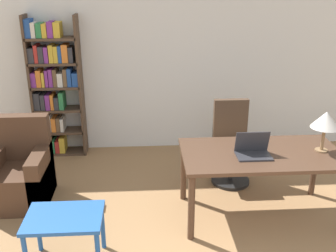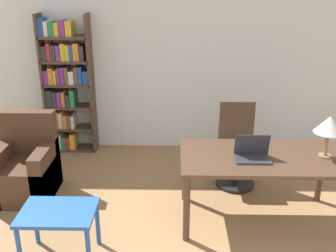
{
  "view_description": "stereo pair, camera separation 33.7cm",
  "coord_description": "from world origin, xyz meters",
  "px_view_note": "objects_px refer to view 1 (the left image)",
  "views": [
    {
      "loc": [
        -0.5,
        -1.24,
        2.55
      ],
      "look_at": [
        -0.25,
        2.71,
        1.02
      ],
      "focal_mm": 42.0,
      "sensor_mm": 36.0,
      "label": 1
    },
    {
      "loc": [
        -0.16,
        -1.25,
        2.55
      ],
      "look_at": [
        -0.25,
        2.71,
        1.02
      ],
      "focal_mm": 42.0,
      "sensor_mm": 36.0,
      "label": 2
    }
  ],
  "objects_px": {
    "desk": "(261,160)",
    "armchair": "(20,176)",
    "laptop": "(253,151)",
    "table_lamp": "(326,121)",
    "side_table_blue": "(65,223)",
    "bookshelf": "(54,87)",
    "office_chair": "(231,145)"
  },
  "relations": [
    {
      "from": "table_lamp",
      "to": "office_chair",
      "type": "bearing_deg",
      "value": 133.32
    },
    {
      "from": "desk",
      "to": "bookshelf",
      "type": "distance_m",
      "value": 3.16
    },
    {
      "from": "armchair",
      "to": "bookshelf",
      "type": "xyz_separation_m",
      "value": [
        0.19,
        1.35,
        0.71
      ]
    },
    {
      "from": "side_table_blue",
      "to": "armchair",
      "type": "relative_size",
      "value": 0.69
    },
    {
      "from": "office_chair",
      "to": "side_table_blue",
      "type": "distance_m",
      "value": 2.4
    },
    {
      "from": "table_lamp",
      "to": "armchair",
      "type": "height_order",
      "value": "table_lamp"
    },
    {
      "from": "desk",
      "to": "office_chair",
      "type": "relative_size",
      "value": 1.6
    },
    {
      "from": "laptop",
      "to": "side_table_blue",
      "type": "distance_m",
      "value": 2.01
    },
    {
      "from": "side_table_blue",
      "to": "office_chair",
      "type": "bearing_deg",
      "value": 39.51
    },
    {
      "from": "desk",
      "to": "side_table_blue",
      "type": "distance_m",
      "value": 2.12
    },
    {
      "from": "office_chair",
      "to": "bookshelf",
      "type": "distance_m",
      "value": 2.66
    },
    {
      "from": "side_table_blue",
      "to": "armchair",
      "type": "xyz_separation_m",
      "value": [
        -0.75,
        1.18,
        -0.12
      ]
    },
    {
      "from": "table_lamp",
      "to": "bookshelf",
      "type": "bearing_deg",
      "value": 150.22
    },
    {
      "from": "bookshelf",
      "to": "side_table_blue",
      "type": "bearing_deg",
      "value": -77.6
    },
    {
      "from": "office_chair",
      "to": "bookshelf",
      "type": "bearing_deg",
      "value": 157.58
    },
    {
      "from": "table_lamp",
      "to": "laptop",
      "type": "bearing_deg",
      "value": -175.11
    },
    {
      "from": "table_lamp",
      "to": "bookshelf",
      "type": "relative_size",
      "value": 0.22
    },
    {
      "from": "table_lamp",
      "to": "office_chair",
      "type": "xyz_separation_m",
      "value": [
        -0.79,
        0.84,
        -0.63
      ]
    },
    {
      "from": "table_lamp",
      "to": "side_table_blue",
      "type": "height_order",
      "value": "table_lamp"
    },
    {
      "from": "laptop",
      "to": "armchair",
      "type": "xyz_separation_m",
      "value": [
        -2.62,
        0.55,
        -0.5
      ]
    },
    {
      "from": "bookshelf",
      "to": "armchair",
      "type": "bearing_deg",
      "value": -98.04
    },
    {
      "from": "office_chair",
      "to": "desk",
      "type": "bearing_deg",
      "value": -80.58
    },
    {
      "from": "armchair",
      "to": "table_lamp",
      "type": "bearing_deg",
      "value": -8.1
    },
    {
      "from": "laptop",
      "to": "armchair",
      "type": "bearing_deg",
      "value": 168.17
    },
    {
      "from": "desk",
      "to": "laptop",
      "type": "xyz_separation_m",
      "value": [
        -0.12,
        -0.07,
        0.15
      ]
    },
    {
      "from": "table_lamp",
      "to": "armchair",
      "type": "bearing_deg",
      "value": 171.9
    },
    {
      "from": "desk",
      "to": "armchair",
      "type": "height_order",
      "value": "armchair"
    },
    {
      "from": "desk",
      "to": "office_chair",
      "type": "bearing_deg",
      "value": 99.42
    },
    {
      "from": "laptop",
      "to": "side_table_blue",
      "type": "xyz_separation_m",
      "value": [
        -1.87,
        -0.63,
        -0.38
      ]
    },
    {
      "from": "side_table_blue",
      "to": "armchair",
      "type": "height_order",
      "value": "armchair"
    },
    {
      "from": "laptop",
      "to": "table_lamp",
      "type": "distance_m",
      "value": 0.83
    },
    {
      "from": "laptop",
      "to": "armchair",
      "type": "relative_size",
      "value": 0.36
    }
  ]
}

